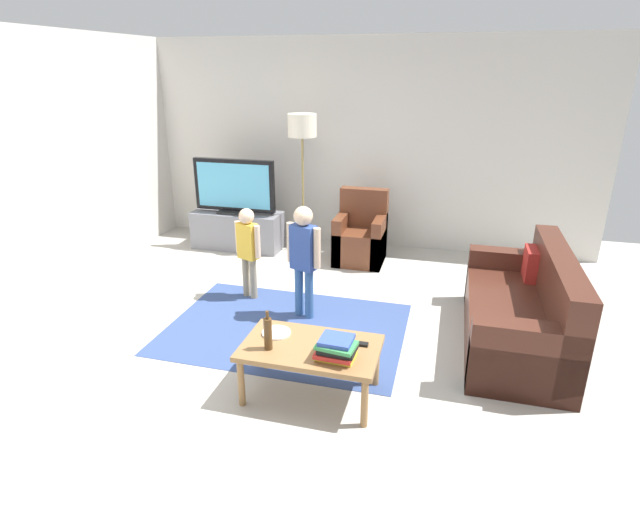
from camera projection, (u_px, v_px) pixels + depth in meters
name	position (u px, v px, depth m)	size (l,w,h in m)	color
ground	(302.00, 348.00, 4.41)	(7.80, 7.80, 0.00)	#B2ADA3
wall_back	(367.00, 145.00, 6.65)	(6.00, 0.12, 2.70)	silver
area_rug	(286.00, 328.00, 4.75)	(2.20, 1.60, 0.01)	#33477A
tv_stand	(238.00, 230.00, 6.80)	(1.20, 0.44, 0.50)	slate
tv	(234.00, 187.00, 6.56)	(1.10, 0.28, 0.71)	black
couch	(525.00, 315.00, 4.38)	(0.80, 1.80, 0.86)	#472319
armchair	(361.00, 238.00, 6.33)	(0.60, 0.60, 0.90)	brown
floor_lamp	(302.00, 133.00, 6.26)	(0.36, 0.36, 1.78)	#262626
child_near_tv	(248.00, 245.00, 5.20)	(0.31, 0.18, 0.98)	gray
child_center	(304.00, 252.00, 4.76)	(0.36, 0.20, 1.12)	#33598C
coffee_table	(311.00, 351.00, 3.67)	(1.00, 0.60, 0.42)	olive
book_stack	(337.00, 349.00, 3.46)	(0.29, 0.24, 0.16)	yellow
bottle	(268.00, 333.00, 3.56)	(0.06, 0.06, 0.30)	#4C3319
tv_remote	(357.00, 343.00, 3.66)	(0.17, 0.05, 0.02)	black
plate	(276.00, 333.00, 3.81)	(0.22, 0.22, 0.02)	white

